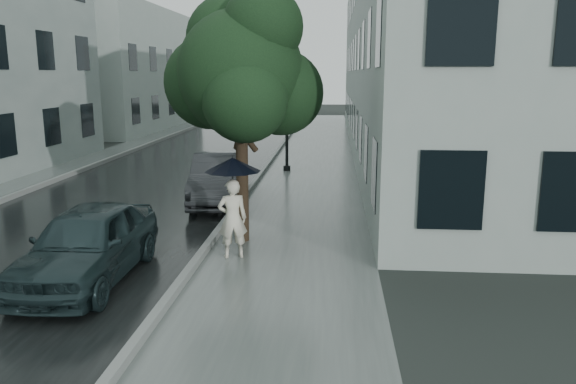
# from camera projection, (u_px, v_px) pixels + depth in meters

# --- Properties ---
(ground) EXTENTS (120.00, 120.00, 0.00)m
(ground) POSITION_uv_depth(u_px,v_px,m) (266.00, 296.00, 9.57)
(ground) COLOR black
(ground) RESTS_ON ground
(sidewalk) EXTENTS (3.50, 60.00, 0.01)m
(sidewalk) POSITION_uv_depth(u_px,v_px,m) (311.00, 173.00, 21.25)
(sidewalk) COLOR slate
(sidewalk) RESTS_ON ground
(kerb_near) EXTENTS (0.15, 60.00, 0.15)m
(kerb_near) POSITION_uv_depth(u_px,v_px,m) (263.00, 171.00, 21.38)
(kerb_near) COLOR slate
(kerb_near) RESTS_ON ground
(asphalt_road) EXTENTS (6.85, 60.00, 0.00)m
(asphalt_road) POSITION_uv_depth(u_px,v_px,m) (173.00, 172.00, 21.67)
(asphalt_road) COLOR black
(asphalt_road) RESTS_ON ground
(kerb_far) EXTENTS (0.15, 60.00, 0.15)m
(kerb_far) POSITION_uv_depth(u_px,v_px,m) (85.00, 168.00, 21.94)
(kerb_far) COLOR slate
(kerb_far) RESTS_ON ground
(sidewalk_far) EXTENTS (1.70, 60.00, 0.01)m
(sidewalk_far) POSITION_uv_depth(u_px,v_px,m) (63.00, 170.00, 22.03)
(sidewalk_far) COLOR #4C5451
(sidewalk_far) RESTS_ON ground
(building_near) EXTENTS (7.02, 36.00, 9.00)m
(building_near) POSITION_uv_depth(u_px,v_px,m) (425.00, 57.00, 27.21)
(building_near) COLOR #8D9A94
(building_near) RESTS_ON ground
(building_far_b) EXTENTS (7.02, 18.00, 8.00)m
(building_far_b) POSITION_uv_depth(u_px,v_px,m) (121.00, 69.00, 39.09)
(building_far_b) COLOR #8D9A94
(building_far_b) RESTS_ON ground
(pedestrian) EXTENTS (0.69, 0.55, 1.64)m
(pedestrian) POSITION_uv_depth(u_px,v_px,m) (233.00, 219.00, 11.42)
(pedestrian) COLOR beige
(pedestrian) RESTS_ON sidewalk
(umbrella) EXTENTS (1.19, 1.19, 1.19)m
(umbrella) POSITION_uv_depth(u_px,v_px,m) (233.00, 165.00, 11.22)
(umbrella) COLOR black
(umbrella) RESTS_ON ground
(street_tree) EXTENTS (3.55, 3.22, 5.50)m
(street_tree) POSITION_uv_depth(u_px,v_px,m) (241.00, 71.00, 12.08)
(street_tree) COLOR #332619
(street_tree) RESTS_ON ground
(lamp_post) EXTENTS (0.85, 0.32, 5.05)m
(lamp_post) POSITION_uv_depth(u_px,v_px,m) (283.00, 96.00, 21.28)
(lamp_post) COLOR black
(lamp_post) RESTS_ON ground
(car_near) EXTENTS (1.66, 4.07, 1.38)m
(car_near) POSITION_uv_depth(u_px,v_px,m) (88.00, 244.00, 10.18)
(car_near) COLOR #19292B
(car_near) RESTS_ON ground
(car_far) EXTENTS (2.05, 4.48, 1.42)m
(car_far) POSITION_uv_depth(u_px,v_px,m) (220.00, 178.00, 16.39)
(car_far) COLOR #26292B
(car_far) RESTS_ON ground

